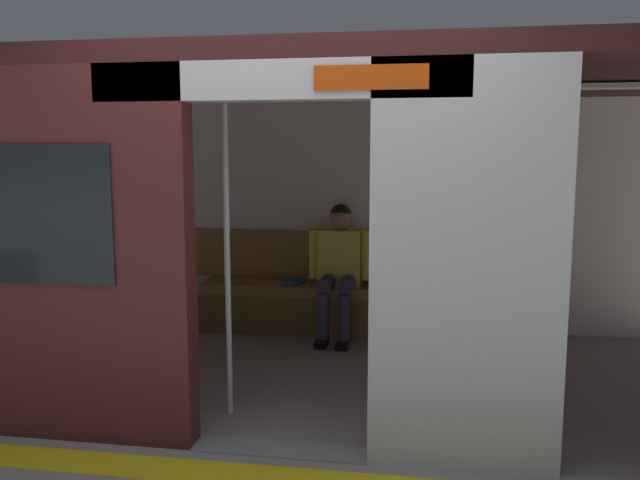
{
  "coord_description": "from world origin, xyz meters",
  "views": [
    {
      "loc": [
        -0.77,
        3.31,
        1.65
      ],
      "look_at": [
        -0.01,
        -1.32,
        1.0
      ],
      "focal_mm": 36.45,
      "sensor_mm": 36.0,
      "label": 1
    }
  ],
  "objects_px": {
    "grab_pole_door": "(227,251)",
    "person_seated": "(339,262)",
    "bench_seat": "(338,297)",
    "train_car": "(309,174)",
    "book": "(294,282)",
    "handbag": "(388,277)"
  },
  "relations": [
    {
      "from": "grab_pole_door",
      "to": "person_seated",
      "type": "bearing_deg",
      "value": -103.56
    },
    {
      "from": "bench_seat",
      "to": "person_seated",
      "type": "relative_size",
      "value": 2.13
    },
    {
      "from": "train_car",
      "to": "book",
      "type": "relative_size",
      "value": 29.09
    },
    {
      "from": "person_seated",
      "to": "handbag",
      "type": "height_order",
      "value": "person_seated"
    },
    {
      "from": "grab_pole_door",
      "to": "book",
      "type": "bearing_deg",
      "value": -90.58
    },
    {
      "from": "bench_seat",
      "to": "book",
      "type": "bearing_deg",
      "value": -2.23
    },
    {
      "from": "train_car",
      "to": "handbag",
      "type": "distance_m",
      "value": 1.56
    },
    {
      "from": "person_seated",
      "to": "grab_pole_door",
      "type": "xyz_separation_m",
      "value": [
        0.44,
        1.83,
        0.37
      ]
    },
    {
      "from": "handbag",
      "to": "bench_seat",
      "type": "bearing_deg",
      "value": 5.85
    },
    {
      "from": "handbag",
      "to": "grab_pole_door",
      "type": "distance_m",
      "value": 2.18
    },
    {
      "from": "person_seated",
      "to": "book",
      "type": "relative_size",
      "value": 5.35
    },
    {
      "from": "bench_seat",
      "to": "book",
      "type": "distance_m",
      "value": 0.43
    },
    {
      "from": "book",
      "to": "grab_pole_door",
      "type": "height_order",
      "value": "grab_pole_door"
    },
    {
      "from": "bench_seat",
      "to": "handbag",
      "type": "height_order",
      "value": "handbag"
    },
    {
      "from": "book",
      "to": "grab_pole_door",
      "type": "distance_m",
      "value": 1.99
    },
    {
      "from": "bench_seat",
      "to": "train_car",
      "type": "bearing_deg",
      "value": 86.7
    },
    {
      "from": "person_seated",
      "to": "book",
      "type": "distance_m",
      "value": 0.48
    },
    {
      "from": "person_seated",
      "to": "book",
      "type": "bearing_deg",
      "value": -9.22
    },
    {
      "from": "train_car",
      "to": "book",
      "type": "xyz_separation_m",
      "value": [
        0.35,
        -1.1,
        -1.02
      ]
    },
    {
      "from": "train_car",
      "to": "book",
      "type": "distance_m",
      "value": 1.54
    },
    {
      "from": "grab_pole_door",
      "to": "handbag",
      "type": "bearing_deg",
      "value": -114.3
    },
    {
      "from": "train_car",
      "to": "person_seated",
      "type": "height_order",
      "value": "train_car"
    }
  ]
}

